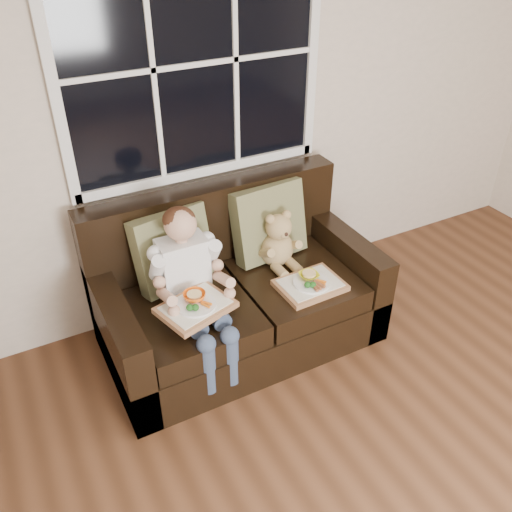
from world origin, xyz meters
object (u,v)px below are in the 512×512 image
child (191,277)px  tray_left (196,305)px  teddy_bear (278,243)px  loveseat (236,296)px  tray_right (310,284)px

child → tray_left: size_ratio=2.02×
tray_left → teddy_bear: bearing=7.0°
loveseat → tray_right: loveseat is taller
child → loveseat: bearing=19.9°
teddy_bear → tray_right: bearing=-82.7°
loveseat → teddy_bear: 0.43m
loveseat → tray_left: loveseat is taller
tray_left → loveseat: bearing=19.8°
tray_right → loveseat: bearing=139.4°
tray_left → tray_right: size_ratio=1.14×
tray_left → child: bearing=59.7°
child → tray_left: bearing=-104.0°
child → tray_right: child is taller
teddy_bear → child: bearing=-168.3°
teddy_bear → tray_left: (-0.69, -0.30, -0.03)m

